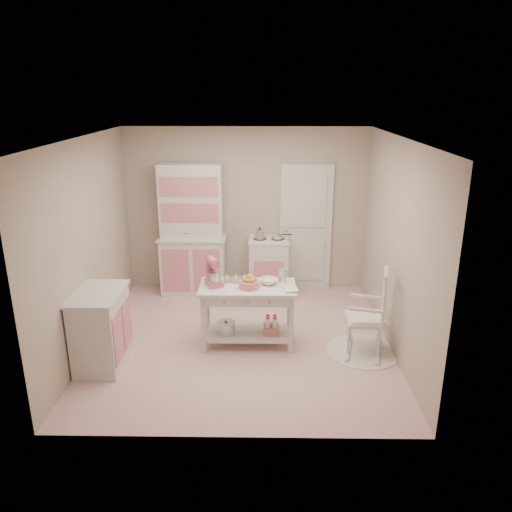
{
  "coord_description": "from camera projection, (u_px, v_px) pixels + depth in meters",
  "views": [
    {
      "loc": [
        0.27,
        -5.83,
        3.13
      ],
      "look_at": [
        0.18,
        0.44,
        1.03
      ],
      "focal_mm": 35.0,
      "sensor_mm": 36.0,
      "label": 1
    }
  ],
  "objects": [
    {
      "name": "stand_mixer",
      "position": [
        214.0,
        273.0,
        6.18
      ],
      "size": [
        0.3,
        0.34,
        0.34
      ],
      "primitive_type": "cube",
      "rotation": [
        0.0,
        0.0,
        0.41
      ],
      "color": "#CA5572",
      "rests_on": "work_table"
    },
    {
      "name": "hutch",
      "position": [
        192.0,
        230.0,
        7.78
      ],
      "size": [
        1.06,
        0.5,
        2.08
      ],
      "primitive_type": "cube",
      "color": "silver",
      "rests_on": "ground"
    },
    {
      "name": "recipe_book",
      "position": [
        284.0,
        289.0,
        6.09
      ],
      "size": [
        0.19,
        0.24,
        0.02
      ],
      "primitive_type": "imported",
      "rotation": [
        0.0,
        0.0,
        0.13
      ],
      "color": "white",
      "rests_on": "work_table"
    },
    {
      "name": "stove",
      "position": [
        268.0,
        267.0,
        7.9
      ],
      "size": [
        0.62,
        0.57,
        0.92
      ],
      "primitive_type": "cube",
      "color": "silver",
      "rests_on": "ground"
    },
    {
      "name": "bread_basket",
      "position": [
        249.0,
        284.0,
        6.15
      ],
      "size": [
        0.25,
        0.25,
        0.09
      ],
      "primitive_type": "cylinder",
      "color": "#CC7581",
      "rests_on": "work_table"
    },
    {
      "name": "base_cabinet",
      "position": [
        101.0,
        329.0,
        5.85
      ],
      "size": [
        0.54,
        0.84,
        0.92
      ],
      "primitive_type": "cube",
      "color": "silver",
      "rests_on": "ground"
    },
    {
      "name": "mixing_bowl",
      "position": [
        268.0,
        281.0,
        6.27
      ],
      "size": [
        0.23,
        0.23,
        0.07
      ],
      "primitive_type": "imported",
      "color": "white",
      "rests_on": "work_table"
    },
    {
      "name": "door",
      "position": [
        306.0,
        228.0,
        7.96
      ],
      "size": [
        0.82,
        0.05,
        2.04
      ],
      "primitive_type": "cube",
      "color": "silver",
      "rests_on": "ground"
    },
    {
      "name": "cookie_tray",
      "position": [
        236.0,
        280.0,
        6.38
      ],
      "size": [
        0.34,
        0.24,
        0.02
      ],
      "primitive_type": "cube",
      "color": "silver",
      "rests_on": "work_table"
    },
    {
      "name": "lace_rug",
      "position": [
        363.0,
        351.0,
        6.27
      ],
      "size": [
        0.92,
        0.92,
        0.01
      ],
      "primitive_type": "cylinder",
      "color": "white",
      "rests_on": "ground"
    },
    {
      "name": "work_table",
      "position": [
        248.0,
        315.0,
        6.34
      ],
      "size": [
        1.2,
        0.6,
        0.8
      ],
      "primitive_type": "cube",
      "color": "silver",
      "rests_on": "ground"
    },
    {
      "name": "room_shell",
      "position": [
        241.0,
        219.0,
        6.0
      ],
      "size": [
        3.84,
        3.84,
        2.62
      ],
      "color": "#DA888B",
      "rests_on": "ground"
    },
    {
      "name": "metal_pitcher",
      "position": [
        283.0,
        275.0,
        6.33
      ],
      "size": [
        0.1,
        0.1,
        0.17
      ],
      "primitive_type": "cylinder",
      "color": "silver",
      "rests_on": "work_table"
    },
    {
      "name": "rocking_chair",
      "position": [
        366.0,
        311.0,
        6.09
      ],
      "size": [
        0.63,
        0.81,
        1.1
      ],
      "primitive_type": "cube",
      "rotation": [
        0.0,
        0.0,
        -0.23
      ],
      "color": "silver",
      "rests_on": "ground"
    }
  ]
}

